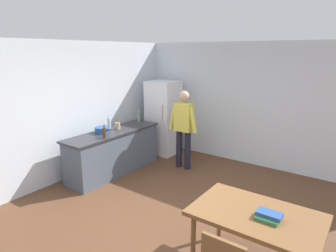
{
  "coord_description": "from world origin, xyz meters",
  "views": [
    {
      "loc": [
        2.29,
        -3.22,
        2.5
      ],
      "look_at": [
        -0.82,
        1.1,
        1.12
      ],
      "focal_mm": 31.15,
      "sensor_mm": 36.0,
      "label": 1
    }
  ],
  "objects_px": {
    "refrigerator": "(163,118)",
    "bottle_water_clear": "(109,123)",
    "book_stack": "(269,216)",
    "bottle_beer_brown": "(104,133)",
    "person": "(184,125)",
    "dining_table": "(256,219)",
    "utensil_jar": "(118,125)",
    "cooking_pot": "(102,130)",
    "bottle_vinegar_tall": "(139,116)"
  },
  "relations": [
    {
      "from": "utensil_jar",
      "to": "book_stack",
      "type": "height_order",
      "value": "utensil_jar"
    },
    {
      "from": "bottle_vinegar_tall",
      "to": "bottle_water_clear",
      "type": "height_order",
      "value": "bottle_vinegar_tall"
    },
    {
      "from": "dining_table",
      "to": "cooking_pot",
      "type": "distance_m",
      "value": 3.61
    },
    {
      "from": "cooking_pot",
      "to": "dining_table",
      "type": "bearing_deg",
      "value": -14.14
    },
    {
      "from": "bottle_vinegar_tall",
      "to": "bottle_beer_brown",
      "type": "xyz_separation_m",
      "value": [
        0.33,
        -1.35,
        -0.03
      ]
    },
    {
      "from": "utensil_jar",
      "to": "bottle_beer_brown",
      "type": "xyz_separation_m",
      "value": [
        0.27,
        -0.61,
        0.03
      ]
    },
    {
      "from": "book_stack",
      "to": "dining_table",
      "type": "bearing_deg",
      "value": 162.04
    },
    {
      "from": "dining_table",
      "to": "bottle_beer_brown",
      "type": "relative_size",
      "value": 5.38
    },
    {
      "from": "person",
      "to": "bottle_water_clear",
      "type": "bearing_deg",
      "value": -142.13
    },
    {
      "from": "refrigerator",
      "to": "bottle_beer_brown",
      "type": "xyz_separation_m",
      "value": [
        0.13,
        -2.04,
        0.11
      ]
    },
    {
      "from": "person",
      "to": "cooking_pot",
      "type": "height_order",
      "value": "person"
    },
    {
      "from": "utensil_jar",
      "to": "bottle_vinegar_tall",
      "type": "bearing_deg",
      "value": 94.81
    },
    {
      "from": "dining_table",
      "to": "bottle_beer_brown",
      "type": "xyz_separation_m",
      "value": [
        -3.17,
        0.66,
        0.33
      ]
    },
    {
      "from": "utensil_jar",
      "to": "book_stack",
      "type": "xyz_separation_m",
      "value": [
        3.58,
        -1.32,
        -0.19
      ]
    },
    {
      "from": "bottle_beer_brown",
      "to": "bottle_vinegar_tall",
      "type": "bearing_deg",
      "value": 103.67
    },
    {
      "from": "book_stack",
      "to": "cooking_pot",
      "type": "bearing_deg",
      "value": 165.7
    },
    {
      "from": "cooking_pot",
      "to": "bottle_vinegar_tall",
      "type": "relative_size",
      "value": 1.25
    },
    {
      "from": "refrigerator",
      "to": "book_stack",
      "type": "height_order",
      "value": "refrigerator"
    },
    {
      "from": "utensil_jar",
      "to": "book_stack",
      "type": "bearing_deg",
      "value": -20.21
    },
    {
      "from": "bottle_water_clear",
      "to": "book_stack",
      "type": "relative_size",
      "value": 1.14
    },
    {
      "from": "person",
      "to": "utensil_jar",
      "type": "relative_size",
      "value": 5.31
    },
    {
      "from": "person",
      "to": "cooking_pot",
      "type": "xyz_separation_m",
      "value": [
        -1.14,
        -1.27,
        -0.02
      ]
    },
    {
      "from": "bottle_vinegar_tall",
      "to": "book_stack",
      "type": "distance_m",
      "value": 4.19
    },
    {
      "from": "bottle_beer_brown",
      "to": "person",
      "type": "bearing_deg",
      "value": 61.14
    },
    {
      "from": "dining_table",
      "to": "bottle_beer_brown",
      "type": "bearing_deg",
      "value": 168.21
    },
    {
      "from": "utensil_jar",
      "to": "bottle_water_clear",
      "type": "xyz_separation_m",
      "value": [
        -0.16,
        -0.09,
        0.05
      ]
    },
    {
      "from": "bottle_water_clear",
      "to": "book_stack",
      "type": "bearing_deg",
      "value": -18.16
    },
    {
      "from": "refrigerator",
      "to": "person",
      "type": "relative_size",
      "value": 1.06
    },
    {
      "from": "bottle_water_clear",
      "to": "dining_table",
      "type": "bearing_deg",
      "value": -18.17
    },
    {
      "from": "dining_table",
      "to": "bottle_beer_brown",
      "type": "distance_m",
      "value": 3.25
    },
    {
      "from": "bottle_beer_brown",
      "to": "bottle_water_clear",
      "type": "bearing_deg",
      "value": 129.36
    },
    {
      "from": "refrigerator",
      "to": "utensil_jar",
      "type": "bearing_deg",
      "value": -95.41
    },
    {
      "from": "cooking_pot",
      "to": "bottle_beer_brown",
      "type": "relative_size",
      "value": 1.54
    },
    {
      "from": "person",
      "to": "dining_table",
      "type": "relative_size",
      "value": 1.21
    },
    {
      "from": "cooking_pot",
      "to": "book_stack",
      "type": "distance_m",
      "value": 3.75
    },
    {
      "from": "refrigerator",
      "to": "bottle_water_clear",
      "type": "height_order",
      "value": "refrigerator"
    },
    {
      "from": "refrigerator",
      "to": "book_stack",
      "type": "bearing_deg",
      "value": -38.58
    },
    {
      "from": "person",
      "to": "utensil_jar",
      "type": "xyz_separation_m",
      "value": [
        -1.09,
        -0.88,
        0.0
      ]
    },
    {
      "from": "person",
      "to": "bottle_water_clear",
      "type": "height_order",
      "value": "person"
    },
    {
      "from": "cooking_pot",
      "to": "bottle_beer_brown",
      "type": "distance_m",
      "value": 0.39
    },
    {
      "from": "person",
      "to": "bottle_water_clear",
      "type": "distance_m",
      "value": 1.58
    },
    {
      "from": "bottle_vinegar_tall",
      "to": "book_stack",
      "type": "bearing_deg",
      "value": -29.51
    },
    {
      "from": "book_stack",
      "to": "utensil_jar",
      "type": "bearing_deg",
      "value": 159.79
    },
    {
      "from": "person",
      "to": "bottle_beer_brown",
      "type": "distance_m",
      "value": 1.7
    },
    {
      "from": "utensil_jar",
      "to": "bottle_beer_brown",
      "type": "height_order",
      "value": "utensil_jar"
    },
    {
      "from": "cooking_pot",
      "to": "bottle_beer_brown",
      "type": "bearing_deg",
      "value": -34.4
    },
    {
      "from": "refrigerator",
      "to": "bottle_water_clear",
      "type": "xyz_separation_m",
      "value": [
        -0.29,
        -1.52,
        0.13
      ]
    },
    {
      "from": "bottle_beer_brown",
      "to": "cooking_pot",
      "type": "bearing_deg",
      "value": 145.6
    },
    {
      "from": "refrigerator",
      "to": "bottle_water_clear",
      "type": "relative_size",
      "value": 6.0
    },
    {
      "from": "cooking_pot",
      "to": "person",
      "type": "bearing_deg",
      "value": 48.15
    }
  ]
}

